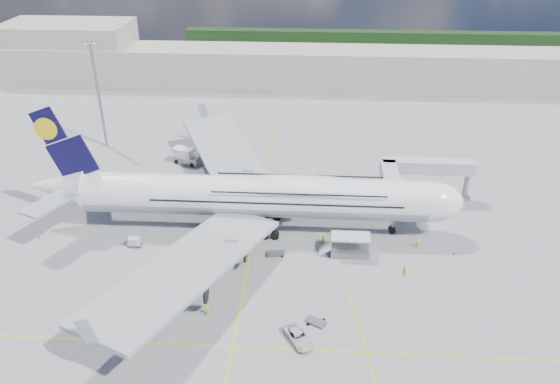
# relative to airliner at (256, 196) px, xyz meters

# --- Properties ---
(ground) EXTENTS (300.00, 300.00, 0.00)m
(ground) POSITION_rel_airliner_xyz_m (-0.26, -10.00, -6.87)
(ground) COLOR gray
(ground) RESTS_ON ground
(taxi_line_main) EXTENTS (0.25, 220.00, 0.01)m
(taxi_line_main) POSITION_rel_airliner_xyz_m (-0.26, -10.00, -6.86)
(taxi_line_main) COLOR yellow
(taxi_line_main) RESTS_ON ground
(taxi_line_cross) EXTENTS (120.00, 0.25, 0.01)m
(taxi_line_cross) POSITION_rel_airliner_xyz_m (-0.26, -30.00, -6.86)
(taxi_line_cross) COLOR yellow
(taxi_line_cross) RESTS_ON ground
(taxi_line_diag) EXTENTS (14.16, 99.06, 0.01)m
(taxi_line_diag) POSITION_rel_airliner_xyz_m (13.74, -0.00, -6.86)
(taxi_line_diag) COLOR yellow
(taxi_line_diag) RESTS_ON ground
(airliner) EXTENTS (77.26, 79.15, 23.71)m
(airliner) POSITION_rel_airliner_xyz_m (0.00, 0.00, 0.00)
(airliner) COLOR white
(airliner) RESTS_ON ground
(jet_bridge) EXTENTS (18.80, 12.10, 8.50)m
(jet_bridge) POSITION_rel_airliner_xyz_m (29.55, 10.94, -0.02)
(jet_bridge) COLOR #B7B7BC
(jet_bridge) RESTS_ON ground
(cargo_loader) EXTENTS (8.53, 3.20, 3.67)m
(cargo_loader) POSITION_rel_airliner_xyz_m (16.56, -7.11, -5.62)
(cargo_loader) COLOR silver
(cargo_loader) RESTS_ON ground
(light_mast) EXTENTS (3.00, 0.70, 25.50)m
(light_mast) POSITION_rel_airliner_xyz_m (-40.26, 35.00, 6.34)
(light_mast) COLOR gray
(light_mast) RESTS_ON ground
(terminal) EXTENTS (180.00, 16.00, 12.00)m
(terminal) POSITION_rel_airliner_xyz_m (-0.26, 85.00, -0.87)
(terminal) COLOR #B2AD9E
(terminal) RESTS_ON ground
(hangar) EXTENTS (40.00, 22.00, 18.00)m
(hangar) POSITION_rel_airliner_xyz_m (-70.26, 90.00, 2.13)
(hangar) COLOR #B2AD9E
(hangar) RESTS_ON ground
(tree_line) EXTENTS (160.00, 6.00, 8.00)m
(tree_line) POSITION_rel_airliner_xyz_m (39.74, 130.00, -2.87)
(tree_line) COLOR #193814
(tree_line) RESTS_ON ground
(dolly_row_a) EXTENTS (3.26, 2.54, 0.42)m
(dolly_row_a) POSITION_rel_airliner_xyz_m (-14.41, -13.56, -6.54)
(dolly_row_a) COLOR gray
(dolly_row_a) RESTS_ON ground
(dolly_row_b) EXTENTS (2.65, 1.48, 0.38)m
(dolly_row_b) POSITION_rel_airliner_xyz_m (-9.30, -16.93, -6.57)
(dolly_row_b) COLOR gray
(dolly_row_b) RESTS_ON ground
(dolly_row_c) EXTENTS (3.55, 2.25, 0.49)m
(dolly_row_c) POSITION_rel_airliner_xyz_m (-5.78, -8.35, -6.49)
(dolly_row_c) COLOR gray
(dolly_row_c) RESTS_ON ground
(dolly_back) EXTENTS (2.68, 1.51, 1.66)m
(dolly_back) POSITION_rel_airliner_xyz_m (-20.76, -7.00, -5.97)
(dolly_back) COLOR gray
(dolly_back) RESTS_ON ground
(dolly_nose_far) EXTENTS (3.25, 2.73, 0.42)m
(dolly_nose_far) POSITION_rel_airliner_xyz_m (11.06, -24.69, -6.54)
(dolly_nose_far) COLOR gray
(dolly_nose_far) RESTS_ON ground
(dolly_nose_near) EXTENTS (3.04, 1.86, 0.42)m
(dolly_nose_near) POSITION_rel_airliner_xyz_m (4.05, -8.26, -6.54)
(dolly_nose_near) COLOR gray
(dolly_nose_near) RESTS_ON ground
(baggage_tug) EXTENTS (3.23, 1.94, 1.89)m
(baggage_tug) POSITION_rel_airliner_xyz_m (-4.07, -12.42, -6.03)
(baggage_tug) COLOR white
(baggage_tug) RESTS_ON ground
(catering_truck_inner) EXTENTS (6.21, 3.60, 3.48)m
(catering_truck_inner) POSITION_rel_airliner_xyz_m (-7.95, 16.97, -5.23)
(catering_truck_inner) COLOR gray
(catering_truck_inner) RESTS_ON ground
(catering_truck_outer) EXTENTS (6.85, 4.36, 3.79)m
(catering_truck_outer) POSITION_rel_airliner_xyz_m (-18.57, 26.44, -5.11)
(catering_truck_outer) COLOR gray
(catering_truck_outer) RESTS_ON ground
(service_van) EXTENTS (4.96, 6.05, 1.53)m
(service_van) POSITION_rel_airliner_xyz_m (8.64, -28.43, -6.10)
(service_van) COLOR silver
(service_van) RESTS_ON ground
(crew_nose) EXTENTS (0.80, 0.83, 1.91)m
(crew_nose) POSITION_rel_airliner_xyz_m (28.71, -4.31, -5.91)
(crew_nose) COLOR #BFFF1A
(crew_nose) RESTS_ON ground
(crew_loader) EXTENTS (1.09, 1.11, 1.81)m
(crew_loader) POSITION_rel_airliner_xyz_m (25.17, -12.83, -5.96)
(crew_loader) COLOR #DFF419
(crew_loader) RESTS_ON ground
(crew_wing) EXTENTS (0.44, 1.04, 1.77)m
(crew_wing) POSITION_rel_airliner_xyz_m (-9.98, -18.92, -5.98)
(crew_wing) COLOR #E7FA1A
(crew_wing) RESTS_ON ground
(crew_van) EXTENTS (0.81, 0.93, 1.61)m
(crew_van) POSITION_rel_airliner_xyz_m (12.15, -3.86, -6.06)
(crew_van) COLOR #ABF019
(crew_van) RESTS_ON ground
(crew_tug) EXTENTS (1.22, 0.95, 1.66)m
(crew_tug) POSITION_rel_airliner_xyz_m (-4.77, -23.94, -6.04)
(crew_tug) COLOR #9EE217
(crew_tug) RESTS_ON ground
(cone_nose) EXTENTS (0.39, 0.39, 0.50)m
(cone_nose) POSITION_rel_airliner_xyz_m (34.58, -6.04, -6.63)
(cone_nose) COLOR #EC420C
(cone_nose) RESTS_ON ground
(cone_wing_left_inner) EXTENTS (0.48, 0.48, 0.61)m
(cone_wing_left_inner) POSITION_rel_airliner_xyz_m (-5.20, 18.17, -6.58)
(cone_wing_left_inner) COLOR #EC420C
(cone_wing_left_inner) RESTS_ON ground
(cone_wing_left_outer) EXTENTS (0.40, 0.40, 0.51)m
(cone_wing_left_outer) POSITION_rel_airliner_xyz_m (-12.41, 29.47, -6.62)
(cone_wing_left_outer) COLOR #EC420C
(cone_wing_left_outer) RESTS_ON ground
(cone_wing_right_inner) EXTENTS (0.39, 0.39, 0.49)m
(cone_wing_right_inner) POSITION_rel_airliner_xyz_m (-16.22, -18.89, -6.63)
(cone_wing_right_inner) COLOR #EC420C
(cone_wing_right_inner) RESTS_ON ground
(cone_wing_right_outer) EXTENTS (0.46, 0.46, 0.58)m
(cone_wing_right_outer) POSITION_rel_airliner_xyz_m (-8.82, -19.63, -6.59)
(cone_wing_right_outer) COLOR #EC420C
(cone_wing_right_outer) RESTS_ON ground
(cone_tail) EXTENTS (0.40, 0.40, 0.51)m
(cone_tail) POSITION_rel_airliner_xyz_m (-38.62, -5.77, -6.62)
(cone_tail) COLOR #EC420C
(cone_tail) RESTS_ON ground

